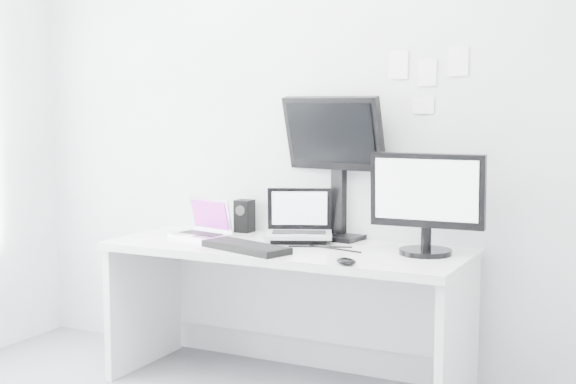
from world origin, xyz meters
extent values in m
plane|color=silver|center=(0.00, 1.60, 1.35)|extent=(3.60, 0.00, 3.60)
cube|color=silver|center=(0.00, 1.25, 0.36)|extent=(1.80, 0.70, 0.73)
cube|color=#B7B7BC|center=(-0.52, 1.27, 0.84)|extent=(0.33, 0.27, 0.21)
cube|color=black|center=(-0.39, 1.52, 0.82)|extent=(0.11, 0.11, 0.18)
cube|color=#AEAFB4|center=(0.01, 1.37, 0.87)|extent=(0.41, 0.37, 0.28)
cube|color=black|center=(0.14, 1.55, 1.11)|extent=(0.58, 0.29, 0.76)
cube|color=black|center=(0.68, 1.33, 0.97)|extent=(0.55, 0.27, 0.49)
cube|color=black|center=(-0.11, 1.05, 0.75)|extent=(0.50, 0.31, 0.03)
ellipsoid|color=black|center=(0.45, 0.94, 0.75)|extent=(0.11, 0.08, 0.03)
cube|color=white|center=(0.45, 1.59, 1.62)|extent=(0.10, 0.00, 0.14)
cube|color=white|center=(0.60, 1.59, 1.58)|extent=(0.09, 0.00, 0.13)
cube|color=white|center=(0.75, 1.59, 1.63)|extent=(0.10, 0.00, 0.14)
cube|color=white|center=(0.58, 1.59, 1.42)|extent=(0.11, 0.00, 0.08)
camera|label=1|loc=(1.75, -2.23, 1.43)|focal=49.82mm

